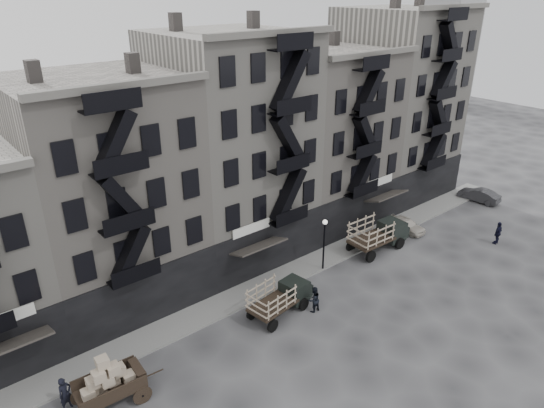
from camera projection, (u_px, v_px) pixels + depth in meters
ground at (318, 300)px, 33.45m from camera, size 140.00×140.00×0.00m
sidewalk at (283, 276)px, 36.06m from camera, size 55.00×2.50×0.15m
building_midwest at (107, 194)px, 31.50m from camera, size 10.00×11.35×16.20m
building_center at (232, 149)px, 36.85m from camera, size 10.00×11.35×18.20m
building_mideast at (325, 137)px, 43.04m from camera, size 10.00×11.35×16.20m
building_east at (397, 104)px, 48.19m from camera, size 10.00×11.35×19.20m
lamp_post at (324, 238)px, 35.86m from camera, size 0.36×0.36×4.28m
wagon at (106, 378)px, 24.47m from camera, size 3.75×2.17×3.08m
stake_truck_west at (280, 295)px, 31.62m from camera, size 5.08×2.56×2.45m
stake_truck_east at (379, 232)px, 39.29m from camera, size 5.70×2.52×2.82m
car_east at (406, 224)px, 42.68m from camera, size 1.50×3.62×1.22m
car_far at (479, 195)px, 48.51m from camera, size 1.87×4.14×1.32m
pedestrian_west at (65, 394)px, 24.56m from camera, size 0.81×0.66×1.93m
pedestrian_mid at (314, 299)px, 32.00m from camera, size 0.93×0.74×1.85m
policeman at (498, 233)px, 40.39m from camera, size 1.20×0.56×2.00m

